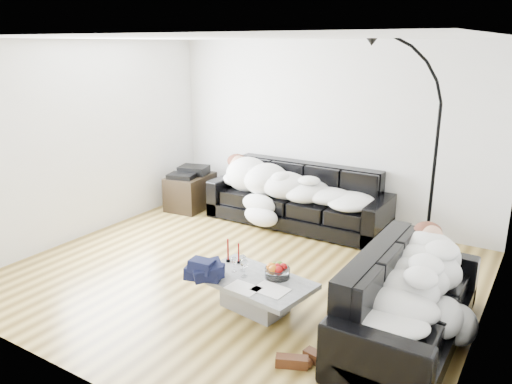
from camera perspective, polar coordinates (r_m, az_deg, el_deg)
The scene contains 24 objects.
ground at distance 5.84m, azimuth -1.58°, elevation -9.22°, with size 5.00×5.00×0.00m, color brown.
wall_back at distance 7.34m, azimuth 8.14°, elevation 6.70°, with size 5.00×0.02×2.60m, color silver.
wall_left at distance 7.07m, azimuth -18.91°, elevation 5.59°, with size 0.02×4.50×2.60m, color silver.
wall_right at distance 4.56m, azimuth 25.47°, elevation -0.86°, with size 0.02×4.50×2.60m, color silver.
ceiling at distance 5.25m, azimuth -1.81°, elevation 17.23°, with size 5.00×5.00×0.00m, color white.
sofa_back at distance 7.21m, azimuth 4.74°, elevation -0.48°, with size 2.62×0.91×0.86m, color black.
sofa_right at distance 4.66m, azimuth 17.11°, elevation -11.55°, with size 1.98×0.85×0.80m, color black.
sleeper_back at distance 7.11m, azimuth 4.59°, elevation 1.06°, with size 2.22×0.77×0.44m, color white, non-canonical shape.
sleeper_right at distance 4.56m, azimuth 17.36°, elevation -9.03°, with size 1.70×0.72×0.41m, color white, non-canonical shape.
teal_cushion at distance 5.09m, azimuth 18.61°, elevation -5.29°, with size 0.36×0.30×0.20m, color #0B4F37.
coffee_table at distance 5.04m, azimuth -0.13°, elevation -11.56°, with size 1.13×0.66×0.33m, color #939699.
fruit_bowl at distance 4.96m, azimuth 2.47°, elevation -8.90°, with size 0.25×0.25×0.15m, color white.
wine_glass_a at distance 5.09m, azimuth -1.52°, elevation -8.11°, with size 0.07×0.07×0.17m, color white.
wine_glass_b at distance 5.08m, azimuth -2.54°, elevation -8.26°, with size 0.07×0.07×0.15m, color white.
wine_glass_c at distance 4.97m, azimuth -1.34°, elevation -8.66°, with size 0.08×0.08×0.19m, color white.
candle_left at distance 5.28m, azimuth -3.22°, elevation -6.70°, with size 0.05×0.05×0.25m, color maroon.
candle_right at distance 5.25m, azimuth -2.00°, elevation -7.04°, with size 0.04×0.04×0.22m, color maroon.
newspaper_a at distance 4.75m, azimuth 1.70°, elevation -11.07°, with size 0.32×0.25×0.01m, color silver.
newspaper_b at distance 4.78m, azimuth -1.46°, elevation -10.87°, with size 0.31×0.22×0.01m, color silver.
navy_jacket at distance 4.91m, azimuth -6.05°, elevation -8.06°, with size 0.37×0.31×0.19m, color black, non-canonical shape.
shoes at distance 4.34m, azimuth 5.56°, elevation -18.55°, with size 0.45×0.33×0.10m, color #472311, non-canonical shape.
av_cabinet at distance 8.04m, azimuth -7.48°, elevation 0.05°, with size 0.54×0.78×0.54m, color black.
stereo at distance 7.95m, azimuth -7.57°, elevation 2.35°, with size 0.44×0.34×0.13m, color black.
floor_lamp at distance 5.90m, azimuth 19.66°, elevation 2.27°, with size 0.86×0.34×2.36m, color black, non-canonical shape.
Camera 1 is at (2.91, -4.37, 2.54)m, focal length 35.00 mm.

